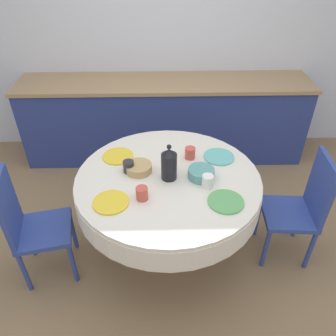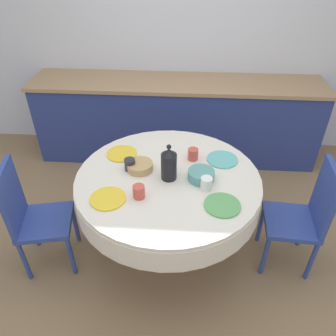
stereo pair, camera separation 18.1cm
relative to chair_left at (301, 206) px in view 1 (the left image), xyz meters
name	(u,v)px [view 1 (the left image)]	position (x,y,z in m)	size (l,w,h in m)	color
ground_plane	(168,245)	(-1.05, 0.07, -0.53)	(12.00, 12.00, 0.00)	#8E704C
wall_back	(164,38)	(-1.05, 1.91, 0.77)	(7.00, 0.05, 2.60)	silver
kitchen_counter	(165,119)	(-1.05, 1.58, -0.06)	(3.24, 0.64, 0.94)	navy
dining_table	(168,189)	(-1.05, 0.07, 0.13)	(1.41, 1.41, 0.78)	olive
chair_left	(301,206)	(0.00, 0.00, 0.00)	(0.43, 0.43, 0.96)	#2D428E
chair_right	(30,224)	(-2.08, -0.14, 0.00)	(0.47, 0.47, 0.96)	#2D428E
plate_near_left	(111,202)	(-1.44, -0.21, 0.26)	(0.25, 0.25, 0.01)	yellow
cup_near_left	(142,193)	(-1.23, -0.17, 0.30)	(0.08, 0.08, 0.09)	#CC4C3D
plate_near_right	(226,202)	(-0.66, -0.22, 0.26)	(0.25, 0.25, 0.01)	#5BA85B
cup_near_right	(208,181)	(-0.77, -0.05, 0.30)	(0.08, 0.08, 0.09)	white
plate_far_left	(118,156)	(-1.45, 0.35, 0.26)	(0.25, 0.25, 0.01)	yellow
cup_far_left	(129,167)	(-1.35, 0.14, 0.30)	(0.08, 0.08, 0.09)	#28282D
plate_far_right	(219,157)	(-0.63, 0.32, 0.26)	(0.25, 0.25, 0.01)	#60BCB7
cup_far_right	(190,153)	(-0.86, 0.32, 0.30)	(0.08, 0.08, 0.09)	#CC4C3D
coffee_carafe	(169,164)	(-1.04, 0.06, 0.38)	(0.12, 0.12, 0.29)	black
bread_basket	(139,168)	(-1.27, 0.15, 0.28)	(0.20, 0.20, 0.06)	tan
fruit_bowl	(201,173)	(-0.80, 0.06, 0.29)	(0.20, 0.20, 0.07)	#569993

